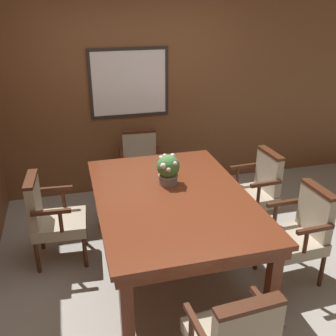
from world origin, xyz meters
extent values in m
plane|color=#A39E93|center=(0.00, 0.00, 0.00)|extent=(14.00, 14.00, 0.00)
cube|color=brown|center=(0.00, 1.90, 1.23)|extent=(7.20, 0.06, 2.45)
cube|color=white|center=(-0.08, 1.86, 1.42)|extent=(0.90, 0.01, 0.77)
cube|color=#282623|center=(-0.08, 1.86, 1.82)|extent=(0.97, 0.02, 0.04)
cube|color=#282623|center=(-0.08, 1.86, 1.01)|extent=(0.97, 0.02, 0.04)
cube|color=#282623|center=(-0.55, 1.86, 1.42)|extent=(0.03, 0.02, 0.77)
cube|color=#282623|center=(0.39, 1.86, 1.42)|extent=(0.04, 0.02, 0.77)
cube|color=maroon|center=(-0.59, -0.79, 0.37)|extent=(0.09, 0.09, 0.73)
cube|color=maroon|center=(0.54, -0.79, 0.37)|extent=(0.09, 0.09, 0.73)
cube|color=maroon|center=(-0.59, 0.94, 0.37)|extent=(0.09, 0.09, 0.73)
cube|color=maroon|center=(0.54, 0.94, 0.37)|extent=(0.09, 0.09, 0.73)
cube|color=maroon|center=(-0.03, 0.08, 0.69)|extent=(1.28, 1.88, 0.09)
cube|color=maroon|center=(-0.03, 0.08, 0.75)|extent=(1.34, 1.94, 0.04)
cylinder|color=#472314|center=(0.74, 0.70, 0.17)|extent=(0.04, 0.04, 0.33)
cylinder|color=#472314|center=(0.76, 0.32, 0.17)|extent=(0.04, 0.04, 0.33)
cylinder|color=#472314|center=(1.18, 0.73, 0.17)|extent=(0.04, 0.04, 0.33)
cylinder|color=#472314|center=(1.20, 0.34, 0.17)|extent=(0.04, 0.04, 0.33)
cube|color=tan|center=(0.97, 0.52, 0.39)|extent=(0.52, 0.47, 0.11)
cube|color=tan|center=(1.18, 0.53, 0.65)|extent=(0.10, 0.41, 0.42)
cube|color=#472314|center=(1.18, 0.53, 0.88)|extent=(0.11, 0.41, 0.03)
cylinder|color=#472314|center=(0.92, 0.75, 0.55)|extent=(0.04, 0.04, 0.21)
cube|color=#472314|center=(0.99, 0.76, 0.65)|extent=(0.35, 0.05, 0.04)
cylinder|color=#472314|center=(0.94, 0.29, 0.55)|extent=(0.04, 0.04, 0.21)
cube|color=#472314|center=(1.02, 0.29, 0.65)|extent=(0.35, 0.05, 0.04)
cylinder|color=#472314|center=(0.74, -0.16, 0.17)|extent=(0.04, 0.04, 0.33)
cylinder|color=#472314|center=(0.75, -0.55, 0.17)|extent=(0.04, 0.04, 0.33)
cylinder|color=#472314|center=(1.17, -0.14, 0.17)|extent=(0.04, 0.04, 0.33)
cylinder|color=#472314|center=(1.19, -0.53, 0.17)|extent=(0.04, 0.04, 0.33)
cube|color=tan|center=(0.96, -0.34, 0.39)|extent=(0.51, 0.47, 0.11)
cube|color=tan|center=(1.17, -0.33, 0.65)|extent=(0.10, 0.41, 0.42)
cube|color=#472314|center=(1.17, -0.33, 0.88)|extent=(0.11, 0.41, 0.03)
cylinder|color=#472314|center=(0.91, -0.11, 0.55)|extent=(0.04, 0.04, 0.21)
cube|color=#472314|center=(0.99, -0.11, 0.65)|extent=(0.35, 0.05, 0.04)
cylinder|color=#472314|center=(0.93, -0.58, 0.55)|extent=(0.04, 0.04, 0.21)
cube|color=#472314|center=(1.01, -0.57, 0.65)|extent=(0.35, 0.05, 0.04)
cylinder|color=#472314|center=(-0.25, 1.19, 0.17)|extent=(0.04, 0.04, 0.33)
cylinder|color=#472314|center=(0.13, 1.16, 0.17)|extent=(0.04, 0.04, 0.33)
cylinder|color=#472314|center=(-0.23, 1.62, 0.17)|extent=(0.04, 0.04, 0.33)
cylinder|color=#472314|center=(0.16, 1.60, 0.17)|extent=(0.04, 0.04, 0.33)
cube|color=tan|center=(-0.05, 1.39, 0.39)|extent=(0.48, 0.52, 0.11)
cube|color=tan|center=(-0.03, 1.60, 0.65)|extent=(0.41, 0.11, 0.42)
cube|color=#472314|center=(-0.03, 1.60, 0.88)|extent=(0.41, 0.11, 0.03)
cylinder|color=#472314|center=(-0.28, 1.37, 0.55)|extent=(0.04, 0.04, 0.21)
cube|color=#472314|center=(-0.28, 1.44, 0.65)|extent=(0.06, 0.35, 0.04)
cylinder|color=#472314|center=(0.18, 1.34, 0.55)|extent=(0.04, 0.04, 0.21)
cube|color=#472314|center=(0.19, 1.41, 0.65)|extent=(0.06, 0.35, 0.04)
cylinder|color=#472314|center=(0.15, -1.01, 0.17)|extent=(0.04, 0.04, 0.33)
cube|color=#472314|center=(-0.01, -1.44, 0.88)|extent=(0.42, 0.12, 0.03)
cylinder|color=#472314|center=(0.20, -1.18, 0.55)|extent=(0.04, 0.04, 0.21)
cube|color=#472314|center=(0.21, -1.26, 0.65)|extent=(0.06, 0.35, 0.04)
cylinder|color=#472314|center=(-0.26, -1.22, 0.55)|extent=(0.04, 0.04, 0.21)
cube|color=#472314|center=(-0.25, -1.29, 0.65)|extent=(0.06, 0.35, 0.04)
cylinder|color=#472314|center=(-0.83, 0.28, 0.17)|extent=(0.04, 0.04, 0.33)
cylinder|color=#472314|center=(-0.80, 0.67, 0.17)|extent=(0.04, 0.04, 0.33)
cylinder|color=#472314|center=(-1.26, 0.31, 0.17)|extent=(0.04, 0.04, 0.33)
cylinder|color=#472314|center=(-1.23, 0.70, 0.17)|extent=(0.04, 0.04, 0.33)
cube|color=tan|center=(-1.03, 0.49, 0.39)|extent=(0.52, 0.48, 0.11)
cube|color=tan|center=(-1.24, 0.50, 0.65)|extent=(0.11, 0.41, 0.42)
cube|color=#472314|center=(-1.24, 0.50, 0.88)|extent=(0.12, 0.42, 0.03)
cylinder|color=#472314|center=(-1.01, 0.26, 0.55)|extent=(0.04, 0.04, 0.21)
cube|color=#472314|center=(-1.08, 0.26, 0.65)|extent=(0.35, 0.06, 0.04)
cylinder|color=#472314|center=(-0.98, 0.72, 0.55)|extent=(0.04, 0.04, 0.21)
cube|color=#472314|center=(-1.05, 0.72, 0.65)|extent=(0.35, 0.06, 0.04)
cylinder|color=gray|center=(0.00, 0.32, 0.82)|extent=(0.17, 0.17, 0.09)
cylinder|color=gray|center=(0.00, 0.32, 0.86)|extent=(0.19, 0.19, 0.02)
sphere|color=#427F3D|center=(0.00, 0.32, 0.95)|extent=(0.21, 0.21, 0.21)
sphere|color=silver|center=(-0.06, 0.36, 1.02)|extent=(0.05, 0.05, 0.05)
sphere|color=silver|center=(-0.02, 0.35, 1.04)|extent=(0.04, 0.04, 0.04)
sphere|color=silver|center=(0.09, 0.37, 0.94)|extent=(0.04, 0.04, 0.04)
sphere|color=silver|center=(-0.06, 0.25, 0.99)|extent=(0.06, 0.06, 0.06)
sphere|color=silver|center=(0.05, 0.34, 1.04)|extent=(0.05, 0.05, 0.05)
sphere|color=silver|center=(-0.02, 0.22, 0.96)|extent=(0.04, 0.04, 0.04)
sphere|color=silver|center=(0.05, 0.24, 1.00)|extent=(0.04, 0.04, 0.04)
camera|label=1|loc=(-0.85, -2.90, 2.41)|focal=42.00mm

